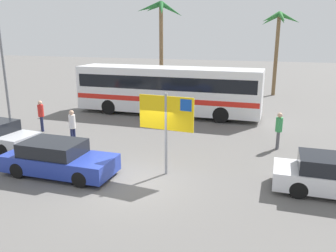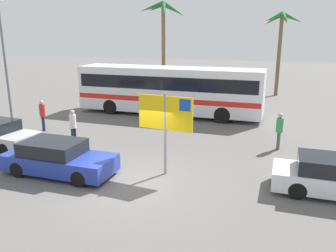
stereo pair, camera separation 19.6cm
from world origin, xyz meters
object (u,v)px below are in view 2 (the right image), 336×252
object	(u,v)px
pedestrian_crossing_lot	(279,128)
pedestrian_by_bus	(42,113)
ferry_sign	(166,116)
car_blue	(58,158)
bus_front_coach	(169,88)
pedestrian_near_sign	(73,124)

from	to	relation	value
pedestrian_crossing_lot	pedestrian_by_bus	xyz separation A→B (m)	(-12.66, -0.85, -0.02)
ferry_sign	car_blue	bearing A→B (deg)	-156.64
car_blue	pedestrian_by_bus	distance (m)	6.75
car_blue	bus_front_coach	bearing A→B (deg)	85.21
bus_front_coach	pedestrian_by_bus	xyz separation A→B (m)	(-5.46, -6.05, -0.75)
bus_front_coach	ferry_sign	size ratio (longest dim) A/B	3.84
pedestrian_by_bus	pedestrian_crossing_lot	bearing A→B (deg)	133.95
pedestrian_crossing_lot	pedestrian_by_bus	bearing A→B (deg)	12.80
ferry_sign	pedestrian_crossing_lot	xyz separation A→B (m)	(4.06, 4.50, -1.28)
car_blue	pedestrian_by_bus	bearing A→B (deg)	132.51
pedestrian_crossing_lot	pedestrian_near_sign	size ratio (longest dim) A/B	1.01
ferry_sign	pedestrian_near_sign	bearing A→B (deg)	165.15
bus_front_coach	car_blue	xyz separation A→B (m)	(-0.89, -11.01, -1.15)
bus_front_coach	pedestrian_by_bus	bearing A→B (deg)	-132.03
bus_front_coach	pedestrian_crossing_lot	world-z (taller)	bus_front_coach
ferry_sign	pedestrian_crossing_lot	world-z (taller)	ferry_sign
pedestrian_near_sign	pedestrian_by_bus	size ratio (longest dim) A/B	1.01
pedestrian_by_bus	ferry_sign	bearing A→B (deg)	107.11
bus_front_coach	pedestrian_crossing_lot	distance (m)	8.91
bus_front_coach	car_blue	size ratio (longest dim) A/B	2.82
pedestrian_near_sign	pedestrian_crossing_lot	bearing A→B (deg)	21.25
pedestrian_crossing_lot	pedestrian_near_sign	xyz separation A→B (m)	(-9.60, -2.46, -0.01)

